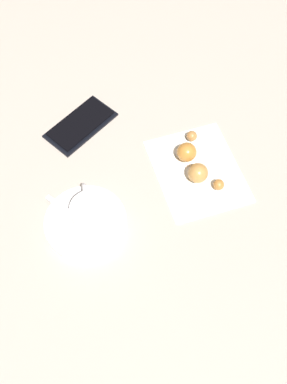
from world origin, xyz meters
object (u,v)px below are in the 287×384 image
napkin (197,170)px  teaspoon (84,224)px  saucer (86,222)px  sugar_packet (86,206)px  cell_phone (81,124)px  espresso_cup (92,215)px  croissant (194,161)px

napkin → teaspoon: bearing=3.1°
saucer → sugar_packet: (-0.01, -0.02, 0.01)m
saucer → napkin: saucer is taller
teaspoon → cell_phone: size_ratio=0.81×
espresso_cup → sugar_packet: 0.04m
espresso_cup → napkin: espresso_cup is taller
teaspoon → croissant: 0.23m
espresso_cup → croissant: (-0.21, -0.03, -0.02)m
sugar_packet → cell_phone: size_ratio=0.37×
espresso_cup → cell_phone: size_ratio=0.61×
saucer → napkin: bearing=-178.4°
saucer → espresso_cup: bearing=138.6°
croissant → sugar_packet: bearing=-1.9°
saucer → espresso_cup: (-0.01, 0.01, 0.03)m
cell_phone → napkin: bearing=127.7°
napkin → cell_phone: (0.15, -0.19, 0.00)m
espresso_cup → napkin: (-0.22, -0.02, -0.04)m
croissant → saucer: bearing=4.4°
cell_phone → espresso_cup: bearing=72.7°
saucer → teaspoon: teaspoon is taller
croissant → cell_phone: 0.24m
teaspoon → napkin: 0.23m
teaspoon → cell_phone: teaspoon is taller
espresso_cup → napkin: 0.22m
saucer → croissant: croissant is taller
napkin → croissant: bearing=-70.1°
sugar_packet → saucer: bearing=104.2°
sugar_packet → napkin: sugar_packet is taller
saucer → teaspoon: size_ratio=1.13×
espresso_cup → sugar_packet: (-0.00, -0.03, -0.02)m
cell_phone → croissant: bearing=128.6°
teaspoon → espresso_cup: bearing=168.2°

